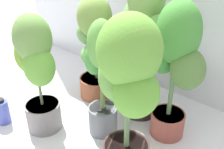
{
  "coord_description": "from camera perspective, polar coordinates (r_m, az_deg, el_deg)",
  "views": [
    {
      "loc": [
        0.96,
        -0.93,
        1.24
      ],
      "look_at": [
        0.01,
        0.21,
        0.4
      ],
      "focal_mm": 44.74,
      "sensor_mm": 36.0,
      "label": 1
    }
  ],
  "objects": [
    {
      "name": "potted_plant_front_left",
      "position": [
        1.74,
        -15.24,
        1.49
      ],
      "size": [
        0.4,
        0.29,
        0.79
      ],
      "color": "gray",
      "rests_on": "ground"
    },
    {
      "name": "potted_plant_back_center",
      "position": [
        1.78,
        6.44,
        7.54
      ],
      "size": [
        0.36,
        0.32,
        1.02
      ],
      "color": "#2B201E",
      "rests_on": "ground"
    },
    {
      "name": "nutrient_bottle",
      "position": [
        2.05,
        -21.42,
        -7.05
      ],
      "size": [
        0.09,
        0.09,
        0.19
      ],
      "color": "#4956BB",
      "rests_on": "ground"
    },
    {
      "name": "potted_plant_center",
      "position": [
        1.66,
        -2.1,
        -0.58
      ],
      "size": [
        0.29,
        0.19,
        0.77
      ],
      "color": "slate",
      "rests_on": "ground"
    },
    {
      "name": "potted_plant_back_right",
      "position": [
        1.62,
        12.86,
        2.86
      ],
      "size": [
        0.39,
        0.35,
        0.88
      ],
      "color": "#9A4B3F",
      "rests_on": "ground"
    },
    {
      "name": "potted_plant_back_left",
      "position": [
        2.03,
        -3.49,
        6.22
      ],
      "size": [
        0.4,
        0.34,
        0.79
      ],
      "color": "brown",
      "rests_on": "ground"
    },
    {
      "name": "potted_plant_front_right",
      "position": [
        1.28,
        3.22,
        -3.59
      ],
      "size": [
        0.38,
        0.39,
        0.92
      ],
      "color": "#35211D",
      "rests_on": "ground"
    },
    {
      "name": "ground_plane",
      "position": [
        1.82,
        -4.71,
        -13.46
      ],
      "size": [
        8.0,
        8.0,
        0.0
      ],
      "primitive_type": "plane",
      "color": "silver",
      "rests_on": "ground"
    }
  ]
}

